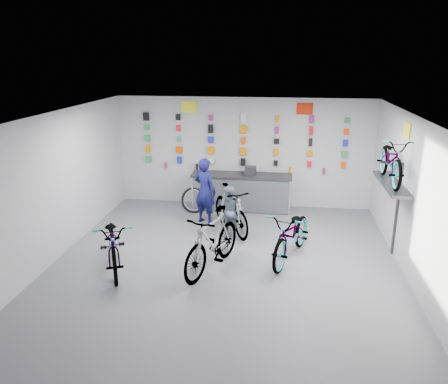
# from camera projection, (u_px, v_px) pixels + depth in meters

# --- Properties ---
(floor) EXTENTS (8.00, 8.00, 0.00)m
(floor) POSITION_uv_depth(u_px,v_px,m) (224.00, 269.00, 8.70)
(floor) COLOR #545459
(floor) RESTS_ON ground
(ceiling) EXTENTS (8.00, 8.00, 0.00)m
(ceiling) POSITION_uv_depth(u_px,v_px,m) (224.00, 118.00, 7.79)
(ceiling) COLOR white
(ceiling) RESTS_ON wall_back
(wall_back) EXTENTS (7.00, 0.00, 7.00)m
(wall_back) POSITION_uv_depth(u_px,v_px,m) (243.00, 153.00, 12.03)
(wall_back) COLOR silver
(wall_back) RESTS_ON floor
(wall_front) EXTENTS (7.00, 0.00, 7.00)m
(wall_front) POSITION_uv_depth(u_px,v_px,m) (171.00, 318.00, 4.46)
(wall_front) COLOR silver
(wall_front) RESTS_ON floor
(wall_left) EXTENTS (0.00, 8.00, 8.00)m
(wall_left) POSITION_uv_depth(u_px,v_px,m) (50.00, 190.00, 8.69)
(wall_left) COLOR silver
(wall_left) RESTS_ON floor
(wall_right) EXTENTS (0.00, 8.00, 8.00)m
(wall_right) POSITION_uv_depth(u_px,v_px,m) (418.00, 206.00, 7.80)
(wall_right) COLOR silver
(wall_right) RESTS_ON floor
(counter) EXTENTS (2.70, 0.66, 1.00)m
(counter) POSITION_uv_depth(u_px,v_px,m) (241.00, 192.00, 11.90)
(counter) COLOR black
(counter) RESTS_ON floor
(merch_wall) EXTENTS (5.56, 0.08, 1.57)m
(merch_wall) POSITION_uv_depth(u_px,v_px,m) (238.00, 142.00, 11.89)
(merch_wall) COLOR green
(merch_wall) RESTS_ON wall_back
(wall_bracket) EXTENTS (0.39, 1.90, 2.00)m
(wall_bracket) POSITION_uv_depth(u_px,v_px,m) (392.00, 188.00, 8.96)
(wall_bracket) COLOR #333338
(wall_bracket) RESTS_ON wall_right
(sign_left) EXTENTS (0.42, 0.02, 0.30)m
(sign_left) POSITION_uv_depth(u_px,v_px,m) (189.00, 107.00, 11.83)
(sign_left) COLOR #F2FF23
(sign_left) RESTS_ON wall_back
(sign_right) EXTENTS (0.42, 0.02, 0.30)m
(sign_right) POSITION_uv_depth(u_px,v_px,m) (305.00, 109.00, 11.43)
(sign_right) COLOR red
(sign_right) RESTS_ON wall_back
(sign_side) EXTENTS (0.02, 0.40, 0.30)m
(sign_side) POSITION_uv_depth(u_px,v_px,m) (407.00, 130.00, 8.59)
(sign_side) COLOR #F2FF23
(sign_side) RESTS_ON wall_right
(bike_left) EXTENTS (1.48, 2.16, 1.08)m
(bike_left) POSITION_uv_depth(u_px,v_px,m) (114.00, 243.00, 8.57)
(bike_left) COLOR gray
(bike_left) RESTS_ON floor
(bike_center) EXTENTS (1.26, 2.12, 1.23)m
(bike_center) POSITION_uv_depth(u_px,v_px,m) (212.00, 241.00, 8.47)
(bike_center) COLOR gray
(bike_center) RESTS_ON floor
(bike_right) EXTENTS (1.35, 2.19, 1.09)m
(bike_right) POSITION_uv_depth(u_px,v_px,m) (292.00, 234.00, 8.97)
(bike_right) COLOR gray
(bike_right) RESTS_ON floor
(bike_service) EXTENTS (1.42, 1.88, 1.13)m
(bike_service) POSITION_uv_depth(u_px,v_px,m) (231.00, 209.00, 10.37)
(bike_service) COLOR gray
(bike_service) RESTS_ON floor
(bike_wall) EXTENTS (0.63, 1.80, 0.95)m
(bike_wall) POSITION_uv_depth(u_px,v_px,m) (391.00, 160.00, 8.80)
(bike_wall) COLOR gray
(bike_wall) RESTS_ON wall_bracket
(clerk) EXTENTS (0.72, 0.62, 1.68)m
(clerk) POSITION_uv_depth(u_px,v_px,m) (205.00, 191.00, 10.86)
(clerk) COLOR #111249
(clerk) RESTS_ON floor
(customer) EXTENTS (0.76, 0.72, 1.24)m
(customer) POSITION_uv_depth(u_px,v_px,m) (230.00, 212.00, 10.01)
(customer) COLOR slate
(customer) RESTS_ON floor
(spare_wheel) EXTENTS (0.71, 0.31, 0.69)m
(spare_wheel) POSITION_uv_depth(u_px,v_px,m) (194.00, 200.00, 11.75)
(spare_wheel) COLOR black
(spare_wheel) RESTS_ON floor
(register) EXTENTS (0.29, 0.31, 0.22)m
(register) POSITION_uv_depth(u_px,v_px,m) (251.00, 171.00, 11.69)
(register) COLOR black
(register) RESTS_ON counter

